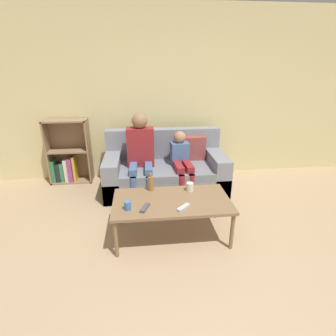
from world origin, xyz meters
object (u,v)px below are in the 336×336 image
object	(u,v)px
bottle	(151,183)
tv_remote_1	(183,207)
tv_remote_0	(145,208)
person_adult	(141,149)
cup_far	(190,187)
person_child	(181,159)
cup_near	(128,205)
coffee_table	(172,203)
bookshelf	(68,157)
couch	(166,171)

from	to	relation	value
bottle	tv_remote_1	bearing A→B (deg)	-55.36
tv_remote_0	person_adult	bearing A→B (deg)	112.60
person_adult	cup_far	xyz separation A→B (m)	(0.54, -0.91, -0.17)
person_child	cup_near	world-z (taller)	person_child
bottle	coffee_table	bearing A→B (deg)	-50.89
coffee_table	tv_remote_0	xyz separation A→B (m)	(-0.29, -0.15, 0.05)
cup_near	cup_far	distance (m)	0.76
person_adult	bottle	bearing A→B (deg)	-82.05
person_adult	cup_far	size ratio (longest dim) A/B	12.06
bookshelf	coffee_table	distance (m)	2.18
tv_remote_1	bottle	bearing A→B (deg)	171.76
couch	cup_far	world-z (taller)	couch
bookshelf	cup_near	xyz separation A→B (m)	(0.99, -1.77, 0.08)
bookshelf	person_child	xyz separation A→B (m)	(1.72, -0.57, 0.10)
coffee_table	cup_far	world-z (taller)	cup_far
couch	person_child	bearing A→B (deg)	-31.20
person_adult	couch	bearing A→B (deg)	13.72
person_child	bottle	world-z (taller)	person_child
coffee_table	bookshelf	bearing A→B (deg)	131.62
bookshelf	cup_near	size ratio (longest dim) A/B	11.35
bookshelf	tv_remote_0	xyz separation A→B (m)	(1.16, -1.78, 0.05)
bookshelf	person_adult	world-z (taller)	person_adult
person_adult	bottle	distance (m)	0.87
coffee_table	tv_remote_1	distance (m)	0.21
person_child	tv_remote_1	size ratio (longest dim) A/B	5.58
cup_near	tv_remote_0	xyz separation A→B (m)	(0.17, -0.01, -0.03)
person_adult	cup_far	world-z (taller)	person_adult
cup_far	cup_near	bearing A→B (deg)	-153.65
coffee_table	person_adult	size ratio (longest dim) A/B	1.07
coffee_table	cup_near	bearing A→B (deg)	-162.53
person_child	cup_near	size ratio (longest dim) A/B	9.99
person_child	tv_remote_1	bearing A→B (deg)	-101.96
couch	bottle	distance (m)	1.00
bookshelf	cup_far	distance (m)	2.21
coffee_table	cup_far	bearing A→B (deg)	40.41
coffee_table	tv_remote_1	bearing A→B (deg)	-62.56
cup_near	cup_far	world-z (taller)	cup_far
coffee_table	cup_far	distance (m)	0.31
person_adult	cup_far	distance (m)	1.08
bookshelf	couch	bearing A→B (deg)	-16.33
coffee_table	tv_remote_0	world-z (taller)	tv_remote_0
cup_far	tv_remote_0	bearing A→B (deg)	-146.25
cup_far	bottle	size ratio (longest dim) A/B	0.46
person_adult	tv_remote_0	size ratio (longest dim) A/B	6.55
bookshelf	cup_near	world-z (taller)	bookshelf
person_child	tv_remote_1	world-z (taller)	person_child
cup_near	bottle	bearing A→B (deg)	58.28
tv_remote_1	tv_remote_0	bearing A→B (deg)	-137.90
tv_remote_0	tv_remote_1	bearing A→B (deg)	16.59
couch	bottle	size ratio (longest dim) A/B	8.44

